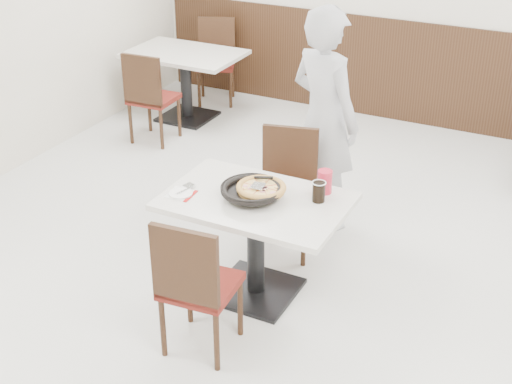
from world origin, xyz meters
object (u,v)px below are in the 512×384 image
at_px(diner_person, 324,120).
at_px(bg_table_left, 186,86).
at_px(side_plate, 181,193).
at_px(chair_near, 201,282).
at_px(pizza, 261,190).
at_px(pizza_pan, 252,193).
at_px(cola_glass, 319,192).
at_px(red_cup, 325,182).
at_px(bg_chair_left_near, 154,96).
at_px(main_table, 256,247).
at_px(bg_chair_left_far, 216,63).
at_px(chair_far, 285,196).

xyz_separation_m(diner_person, bg_table_left, (-2.18, 1.45, -0.52)).
relative_size(side_plate, bg_table_left, 0.13).
xyz_separation_m(chair_near, pizza, (0.07, 0.67, 0.34)).
bearing_deg(pizza_pan, chair_near, -91.76).
bearing_deg(side_plate, cola_glass, 21.17).
relative_size(pizza_pan, red_cup, 2.20).
bearing_deg(red_cup, chair_near, -113.88).
bearing_deg(bg_chair_left_near, chair_near, -53.86).
relative_size(main_table, cola_glass, 9.23).
relative_size(pizza_pan, cola_glass, 2.70).
xyz_separation_m(main_table, side_plate, (-0.47, -0.17, 0.38)).
distance_m(cola_glass, bg_table_left, 3.56).
height_order(red_cup, bg_chair_left_near, bg_chair_left_near).
height_order(chair_near, pizza, chair_near).
xyz_separation_m(pizza, side_plate, (-0.50, -0.20, -0.05)).
xyz_separation_m(chair_near, side_plate, (-0.43, 0.47, 0.28)).
bearing_deg(red_cup, side_plate, -151.27).
distance_m(pizza, bg_table_left, 3.41).
xyz_separation_m(bg_chair_left_near, bg_chair_left_far, (0.01, 1.25, 0.00)).
bearing_deg(pizza, cola_glass, 20.31).
bearing_deg(diner_person, pizza, 113.26).
distance_m(main_table, bg_table_left, 3.38).
xyz_separation_m(side_plate, bg_table_left, (-1.70, 2.77, -0.38)).
height_order(main_table, pizza, pizza).
height_order(main_table, red_cup, red_cup).
bearing_deg(chair_near, pizza, 78.79).
height_order(red_cup, bg_table_left, red_cup).
bearing_deg(bg_table_left, diner_person, -33.67).
xyz_separation_m(main_table, chair_near, (-0.05, -0.65, 0.10)).
bearing_deg(chair_far, diner_person, -111.59).
bearing_deg(pizza_pan, bg_chair_left_near, 137.33).
height_order(main_table, side_plate, side_plate).
distance_m(chair_near, red_cup, 1.08).
relative_size(chair_far, bg_table_left, 0.79).
distance_m(pizza_pan, bg_chair_left_near, 2.89).
relative_size(main_table, pizza, 3.90).
height_order(main_table, pizza_pan, pizza_pan).
bearing_deg(side_plate, bg_table_left, 121.44).
relative_size(pizza, bg_table_left, 0.26).
relative_size(main_table, diner_person, 0.67).
height_order(chair_near, bg_chair_left_far, same).
xyz_separation_m(pizza, bg_chair_left_near, (-2.16, 1.91, -0.34)).
distance_m(diner_person, bg_chair_left_far, 2.99).
xyz_separation_m(pizza_pan, bg_chair_left_far, (-2.10, 3.20, -0.32)).
distance_m(chair_near, bg_chair_left_near, 3.32).
distance_m(chair_near, cola_glass, 0.97).
bearing_deg(side_plate, chair_far, 61.92).
bearing_deg(diner_person, chair_near, 110.66).
height_order(red_cup, bg_chair_left_far, bg_chair_left_far).
bearing_deg(bg_chair_left_near, side_plate, -54.54).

